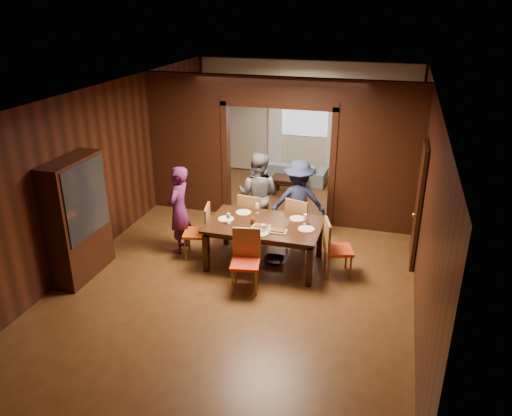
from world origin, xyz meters
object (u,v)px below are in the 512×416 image
(chair_far_r, at_px, (301,222))
(chair_near, at_px, (245,262))
(dining_table, at_px, (264,244))
(coffee_table, at_px, (289,186))
(hutch, at_px, (78,219))
(chair_left, at_px, (197,231))
(chair_right, at_px, (339,248))
(person_navy, at_px, (298,201))
(sofa, at_px, (290,172))
(person_purple, at_px, (179,210))
(chair_far_l, at_px, (253,217))
(person_grey, at_px, (258,195))

(chair_far_r, xyz_separation_m, chair_near, (-0.53, -1.72, 0.00))
(dining_table, bearing_deg, coffee_table, 95.28)
(dining_table, relative_size, hutch, 0.95)
(chair_left, xyz_separation_m, chair_right, (2.47, 0.05, 0.00))
(chair_right, xyz_separation_m, chair_far_r, (-0.80, 0.86, 0.00))
(person_navy, bearing_deg, sofa, -88.53)
(sofa, bearing_deg, chair_near, 95.97)
(person_purple, height_order, chair_near, person_purple)
(person_purple, bearing_deg, coffee_table, 159.84)
(chair_far_l, distance_m, chair_far_r, 0.91)
(person_navy, height_order, coffee_table, person_navy)
(sofa, bearing_deg, chair_left, 81.64)
(person_grey, height_order, coffee_table, person_grey)
(chair_far_r, relative_size, hutch, 0.48)
(person_purple, height_order, coffee_table, person_purple)
(chair_left, distance_m, chair_far_r, 1.91)
(person_grey, bearing_deg, dining_table, 116.71)
(person_navy, xyz_separation_m, chair_right, (0.91, -1.10, -0.30))
(chair_left, bearing_deg, person_navy, 114.02)
(hutch, bearing_deg, coffee_table, 61.40)
(sofa, bearing_deg, coffee_table, 102.90)
(coffee_table, bearing_deg, sofa, 101.51)
(chair_right, bearing_deg, hutch, 87.83)
(person_grey, relative_size, chair_near, 1.71)
(person_navy, height_order, chair_right, person_navy)
(hutch, bearing_deg, sofa, 66.72)
(person_navy, bearing_deg, person_grey, -11.02)
(chair_near, bearing_deg, coffee_table, 82.76)
(sofa, height_order, chair_near, chair_near)
(chair_far_l, relative_size, chair_near, 1.00)
(sofa, xyz_separation_m, chair_left, (-0.73, -4.26, 0.22))
(person_purple, xyz_separation_m, dining_table, (1.59, -0.07, -0.42))
(dining_table, bearing_deg, sofa, 96.52)
(coffee_table, bearing_deg, chair_right, -65.14)
(person_grey, distance_m, chair_near, 1.99)
(chair_left, distance_m, chair_right, 2.47)
(chair_right, xyz_separation_m, chair_far_l, (-1.71, 0.83, 0.00))
(person_navy, distance_m, chair_left, 1.97)
(person_purple, xyz_separation_m, chair_left, (0.38, -0.15, -0.31))
(person_grey, height_order, chair_far_l, person_grey)
(person_navy, relative_size, chair_far_l, 1.62)
(sofa, relative_size, coffee_table, 2.27)
(chair_right, distance_m, hutch, 4.23)
(chair_far_l, distance_m, chair_near, 1.72)
(dining_table, bearing_deg, person_grey, 111.21)
(coffee_table, bearing_deg, person_grey, -92.37)
(chair_far_r, relative_size, chair_near, 1.00)
(person_purple, distance_m, chair_far_r, 2.22)
(person_navy, distance_m, dining_table, 1.21)
(person_purple, xyz_separation_m, sofa, (1.11, 4.12, -0.53))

